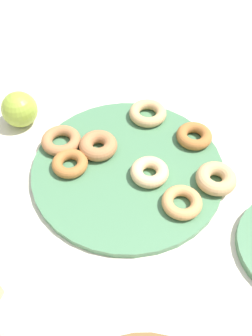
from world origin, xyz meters
TOP-DOWN VIEW (x-y plane):
  - ground_plane at (0.00, 0.00)m, footprint 2.40×2.40m
  - donut_plate at (0.00, 0.00)m, footprint 0.41×0.41m
  - donut_0 at (0.15, -0.04)m, footprint 0.10×0.10m
  - donut_1 at (-0.12, 0.09)m, footprint 0.09×0.09m
  - donut_2 at (-0.03, -0.16)m, footprint 0.11×0.11m
  - donut_3 at (-0.14, -0.10)m, footprint 0.10×0.10m
  - donut_4 at (-0.05, 0.02)m, footprint 0.11×0.11m
  - donut_5 at (0.07, -0.04)m, footprint 0.09×0.09m
  - donut_6 at (0.12, 0.02)m, footprint 0.11×0.11m
  - donut_7 at (-0.18, 0.02)m, footprint 0.11×0.11m
  - apple at (0.27, -0.12)m, footprint 0.08×0.08m

SIDE VIEW (x-z plane):
  - ground_plane at x=0.00m, z-range 0.00..0.00m
  - donut_plate at x=0.00m, z-range 0.00..0.01m
  - donut_1 at x=-0.12m, z-range 0.01..0.04m
  - donut_6 at x=0.12m, z-range 0.01..0.04m
  - donut_2 at x=-0.03m, z-range 0.01..0.04m
  - donut_0 at x=0.15m, z-range 0.01..0.04m
  - donut_3 at x=-0.14m, z-range 0.01..0.04m
  - donut_4 at x=-0.05m, z-range 0.01..0.04m
  - donut_7 at x=-0.18m, z-range 0.01..0.04m
  - donut_5 at x=0.07m, z-range 0.01..0.04m
  - apple at x=0.27m, z-range 0.00..0.08m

